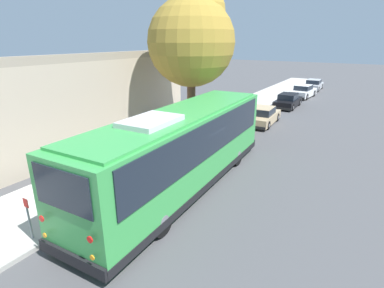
% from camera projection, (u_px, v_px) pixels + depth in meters
% --- Properties ---
extents(ground_plane, '(160.00, 160.00, 0.00)m').
position_uv_depth(ground_plane, '(185.00, 186.00, 12.72)').
color(ground_plane, '#474749').
extents(sidewalk_slab, '(80.00, 3.83, 0.15)m').
position_uv_depth(sidewalk_slab, '(123.00, 167.00, 14.45)').
color(sidewalk_slab, '#B2AFA8').
rests_on(sidewalk_slab, ground).
extents(curb_strip, '(80.00, 0.14, 0.15)m').
position_uv_depth(curb_strip, '(156.00, 176.00, 13.47)').
color(curb_strip, '#9D9A94').
rests_on(curb_strip, ground).
extents(shuttle_bus, '(11.59, 3.11, 3.43)m').
position_uv_depth(shuttle_bus, '(182.00, 146.00, 12.06)').
color(shuttle_bus, green).
rests_on(shuttle_bus, ground).
extents(parked_sedan_tan, '(4.30, 1.93, 1.26)m').
position_uv_depth(parked_sedan_tan, '(262.00, 116.00, 21.96)').
color(parked_sedan_tan, tan).
rests_on(parked_sedan_tan, ground).
extents(parked_sedan_black, '(4.32, 1.73, 1.26)m').
position_uv_depth(parked_sedan_black, '(288.00, 101.00, 27.40)').
color(parked_sedan_black, black).
rests_on(parked_sedan_black, ground).
extents(parked_sedan_white, '(4.49, 2.05, 1.33)m').
position_uv_depth(parked_sedan_white, '(303.00, 92.00, 32.05)').
color(parked_sedan_white, silver).
rests_on(parked_sedan_white, ground).
extents(parked_sedan_silver, '(4.51, 1.84, 1.28)m').
position_uv_depth(parked_sedan_silver, '(314.00, 85.00, 36.92)').
color(parked_sedan_silver, '#A8AAAF').
rests_on(parked_sedan_silver, ground).
extents(street_tree, '(4.97, 4.97, 8.83)m').
position_uv_depth(street_tree, '(192.00, 36.00, 16.89)').
color(street_tree, brown).
rests_on(street_tree, sidewalk_slab).
extents(sign_post_near, '(0.06, 0.22, 1.35)m').
position_uv_depth(sign_post_near, '(29.00, 218.00, 8.96)').
color(sign_post_near, gray).
rests_on(sign_post_near, sidewalk_slab).
extents(sign_post_far, '(0.06, 0.22, 1.49)m').
position_uv_depth(sign_post_far, '(74.00, 193.00, 10.26)').
color(sign_post_far, gray).
rests_on(sign_post_far, sidewalk_slab).
extents(fire_hydrant, '(0.22, 0.22, 0.81)m').
position_uv_depth(fire_hydrant, '(226.00, 123.00, 20.17)').
color(fire_hydrant, '#99999E').
rests_on(fire_hydrant, sidewalk_slab).
extents(building_backdrop, '(20.95, 7.17, 5.25)m').
position_uv_depth(building_backdrop, '(17.00, 108.00, 16.03)').
color(building_backdrop, tan).
rests_on(building_backdrop, ground).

